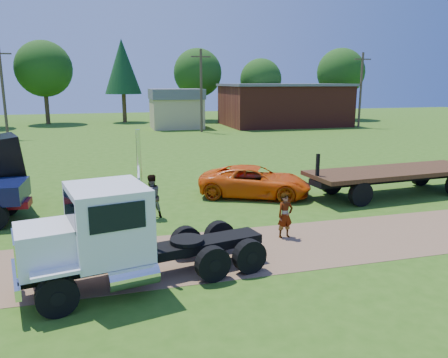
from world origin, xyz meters
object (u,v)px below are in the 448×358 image
object	(u,v)px
orange_pickup	(255,181)
flatbed_trailer	(394,175)
spectator_a	(285,216)
white_semi_tractor	(112,236)

from	to	relation	value
orange_pickup	flatbed_trailer	size ratio (longest dim) A/B	0.59
spectator_a	flatbed_trailer	bearing A→B (deg)	22.09
orange_pickup	spectator_a	distance (m)	5.87
flatbed_trailer	orange_pickup	bearing A→B (deg)	163.21
orange_pickup	spectator_a	world-z (taller)	spectator_a
white_semi_tractor	orange_pickup	xyz separation A→B (m)	(6.93, 8.12, -0.69)
orange_pickup	flatbed_trailer	xyz separation A→B (m)	(6.74, -1.53, 0.24)
orange_pickup	flatbed_trailer	distance (m)	6.92
flatbed_trailer	spectator_a	size ratio (longest dim) A/B	5.59
white_semi_tractor	orange_pickup	size ratio (longest dim) A/B	1.33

